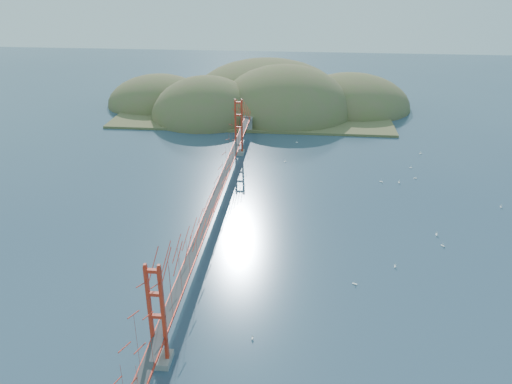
# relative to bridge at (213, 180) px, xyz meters

# --- Properties ---
(ground) EXTENTS (320.00, 320.00, 0.00)m
(ground) POSITION_rel_bridge_xyz_m (0.00, -0.18, -7.01)
(ground) COLOR #2F475E
(ground) RESTS_ON ground
(bridge) EXTENTS (2.20, 94.40, 12.00)m
(bridge) POSITION_rel_bridge_xyz_m (0.00, 0.00, 0.00)
(bridge) COLOR gray
(bridge) RESTS_ON ground
(far_headlands) EXTENTS (84.00, 58.00, 25.00)m
(far_headlands) POSITION_rel_bridge_xyz_m (2.21, 68.33, -7.01)
(far_headlands) COLOR brown
(far_headlands) RESTS_ON ground
(sailboat_7) EXTENTS (0.60, 0.54, 0.67)m
(sailboat_7) POSITION_rel_bridge_xyz_m (34.35, 20.21, -6.86)
(sailboat_7) COLOR white
(sailboat_7) RESTS_ON ground
(sailboat_14) EXTENTS (0.56, 0.62, 0.70)m
(sailboat_14) POSITION_rel_bridge_xyz_m (33.51, -1.03, -6.85)
(sailboat_14) COLOR white
(sailboat_14) RESTS_ON ground
(sailboat_2) EXTENTS (0.62, 0.62, 0.69)m
(sailboat_2) POSITION_rel_bridge_xyz_m (20.50, -14.73, -6.86)
(sailboat_2) COLOR white
(sailboat_2) RESTS_ON ground
(sailboat_10) EXTENTS (0.40, 0.48, 0.55)m
(sailboat_10) POSITION_rel_bridge_xyz_m (8.78, -25.84, -6.88)
(sailboat_10) COLOR white
(sailboat_10) RESTS_ON ground
(sailboat_9) EXTENTS (0.47, 0.56, 0.65)m
(sailboat_9) POSITION_rel_bridge_xyz_m (46.13, 9.45, -6.86)
(sailboat_9) COLOR white
(sailboat_9) RESTS_ON ground
(sailboat_12) EXTENTS (0.54, 0.45, 0.63)m
(sailboat_12) POSITION_rel_bridge_xyz_m (11.88, 38.23, -6.87)
(sailboat_12) COLOR white
(sailboat_12) RESTS_ON ground
(sailboat_1) EXTENTS (0.64, 0.64, 0.67)m
(sailboat_1) POSITION_rel_bridge_xyz_m (33.67, -4.15, -6.86)
(sailboat_1) COLOR white
(sailboat_1) RESTS_ON ground
(sailboat_0) EXTENTS (0.50, 0.54, 0.61)m
(sailboat_0) POSITION_rel_bridge_xyz_m (26.11, -10.23, -6.87)
(sailboat_0) COLOR white
(sailboat_0) RESTS_ON ground
(sailboat_4) EXTENTS (0.63, 0.63, 0.70)m
(sailboat_4) POSITION_rel_bridge_xyz_m (31.00, 17.77, -6.85)
(sailboat_4) COLOR white
(sailboat_4) RESTS_ON ground
(sailboat_17) EXTENTS (0.64, 0.61, 0.72)m
(sailboat_17) POSITION_rel_bridge_xyz_m (37.91, 33.68, -6.85)
(sailboat_17) COLOR white
(sailboat_17) RESTS_ON ground
(sailboat_16) EXTENTS (0.66, 0.66, 0.73)m
(sailboat_16) POSITION_rel_bridge_xyz_m (27.82, 17.92, -6.85)
(sailboat_16) COLOR white
(sailboat_16) RESTS_ON ground
(sailboat_3) EXTENTS (0.53, 0.53, 0.58)m
(sailboat_3) POSITION_rel_bridge_xyz_m (9.83, 26.37, -6.87)
(sailboat_3) COLOR white
(sailboat_3) RESTS_ON ground
(sailboat_extra_1) EXTENTS (0.58, 0.52, 0.66)m
(sailboat_extra_1) POSITION_rel_bridge_xyz_m (34.45, 25.43, -6.86)
(sailboat_extra_1) COLOR white
(sailboat_extra_1) RESTS_ON ground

